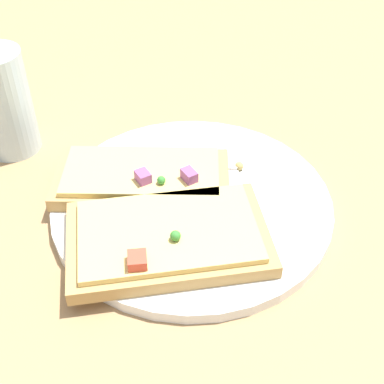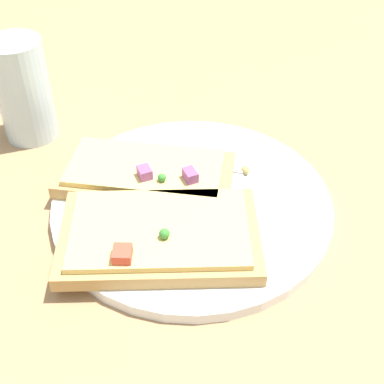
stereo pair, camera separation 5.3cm
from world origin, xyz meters
name	(u,v)px [view 1 (the left image)]	position (x,y,z in m)	size (l,w,h in m)	color
ground_plane	(192,208)	(0.00, 0.00, 0.00)	(4.00, 4.00, 0.00)	#9E7A51
plate	(192,204)	(0.00, 0.00, 0.01)	(0.28, 0.28, 0.01)	white
fork	(175,189)	(0.01, -0.02, 0.01)	(0.12, 0.19, 0.01)	silver
knife	(228,175)	(-0.05, -0.02, 0.01)	(0.12, 0.18, 0.01)	silver
pizza_slice_main	(168,237)	(0.04, 0.05, 0.02)	(0.20, 0.15, 0.03)	tan
pizza_slice_corner	(142,177)	(0.04, -0.04, 0.02)	(0.20, 0.15, 0.03)	tan
crumb_scatter	(207,189)	(-0.02, 0.00, 0.02)	(0.09, 0.08, 0.01)	tan
drinking_glass	(3,103)	(0.16, -0.17, 0.06)	(0.06, 0.06, 0.12)	silver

